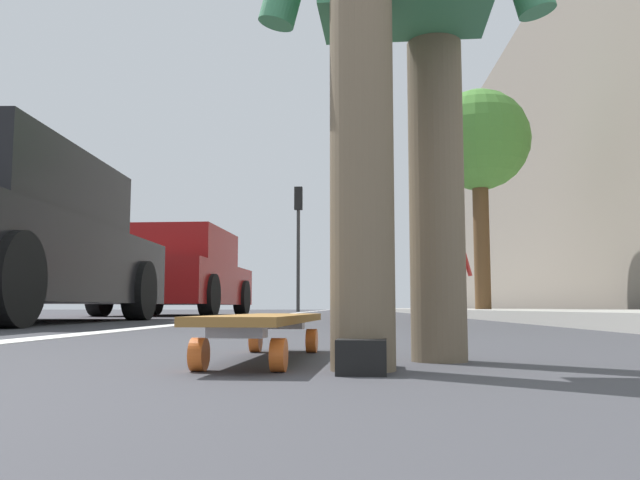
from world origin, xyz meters
name	(u,v)px	position (x,y,z in m)	size (l,w,h in m)	color
ground_plane	(334,316)	(10.00, 0.00, 0.00)	(80.00, 80.00, 0.00)	#38383D
lane_stripe_white	(306,312)	(20.00, 1.10, 0.00)	(52.00, 0.16, 0.01)	silver
sidewalk_curb	(457,311)	(18.00, -3.30, 0.05)	(52.00, 3.20, 0.11)	#9E9B93
building_facade	(514,187)	(22.00, -6.01, 4.31)	(40.00, 1.20, 8.63)	gray
skateboard	(265,323)	(0.82, -0.02, 0.09)	(0.85, 0.25, 0.11)	orange
parked_car_mid	(178,274)	(10.62, 2.78, 0.72)	(4.18, 2.11, 1.49)	maroon
traffic_light	(298,225)	(21.75, 1.50, 2.99)	(0.33, 0.28, 4.34)	#2D2D2D
street_tree_mid	(479,143)	(12.33, -2.90, 3.46)	(2.05, 2.05, 4.55)	brown
pedestrian_distant	(456,271)	(14.30, -2.70, 0.97)	(0.48, 0.74, 1.70)	#384260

